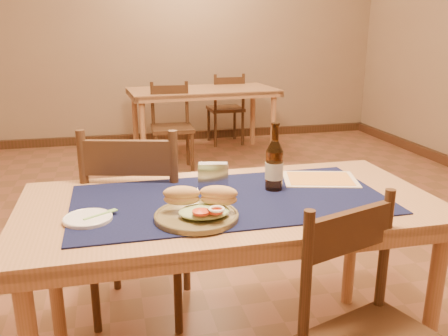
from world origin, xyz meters
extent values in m
cube|color=brown|center=(0.00, 0.00, -0.01)|extent=(6.00, 7.00, 0.02)
cube|color=#967E61|center=(0.00, 3.51, 1.40)|extent=(6.00, 0.02, 2.80)
cylinder|color=#B27C54|center=(0.72, -1.12, 0.35)|extent=(0.06, 0.06, 0.71)
cylinder|color=#B27C54|center=(-0.72, -0.48, 0.35)|extent=(0.06, 0.06, 0.71)
cylinder|color=#B27C54|center=(0.72, -0.48, 0.35)|extent=(0.06, 0.06, 0.71)
cube|color=#B27C54|center=(0.00, -0.80, 0.73)|extent=(1.60, 0.80, 0.04)
cube|color=#10143E|center=(0.00, -0.80, 0.75)|extent=(1.20, 0.60, 0.01)
cube|color=#412517|center=(0.00, 3.47, 0.05)|extent=(6.00, 0.06, 0.10)
cylinder|color=#B27C54|center=(-0.13, 2.27, 0.35)|extent=(0.06, 0.06, 0.71)
cylinder|color=#B27C54|center=(1.29, 2.36, 0.35)|extent=(0.06, 0.06, 0.71)
cylinder|color=#B27C54|center=(-0.17, 2.89, 0.35)|extent=(0.06, 0.06, 0.71)
cylinder|color=#B27C54|center=(1.25, 2.99, 0.35)|extent=(0.06, 0.06, 0.71)
cube|color=#B27C54|center=(0.56, 2.63, 0.73)|extent=(1.63, 0.90, 0.04)
cylinder|color=#412517|center=(-0.08, -0.16, 0.24)|extent=(0.04, 0.04, 0.49)
cylinder|color=#412517|center=(-0.46, -0.06, 0.24)|extent=(0.04, 0.04, 0.49)
cylinder|color=#412517|center=(-0.18, -0.54, 0.24)|extent=(0.04, 0.04, 0.49)
cylinder|color=#412517|center=(-0.56, -0.44, 0.24)|extent=(0.04, 0.04, 0.49)
cube|color=#412517|center=(-0.32, -0.30, 0.49)|extent=(0.55, 0.55, 0.04)
cube|color=#412517|center=(-0.37, -0.50, 0.86)|extent=(0.38, 0.13, 0.15)
cylinder|color=#412517|center=(-0.18, -0.55, 0.73)|extent=(0.04, 0.04, 0.50)
cylinder|color=#412517|center=(-0.56, -0.45, 0.73)|extent=(0.04, 0.04, 0.50)
cube|color=#412517|center=(0.28, -1.23, 0.78)|extent=(0.34, 0.14, 0.14)
cylinder|color=#412517|center=(0.12, -1.29, 0.66)|extent=(0.03, 0.03, 0.45)
cylinder|color=#412517|center=(0.45, -1.18, 0.66)|extent=(0.03, 0.03, 0.45)
cylinder|color=#412517|center=(-0.03, 1.95, 0.22)|extent=(0.03, 0.03, 0.43)
cylinder|color=#412517|center=(0.32, 1.93, 0.22)|extent=(0.03, 0.03, 0.43)
cylinder|color=#412517|center=(-0.02, 2.29, 0.22)|extent=(0.03, 0.03, 0.43)
cylinder|color=#412517|center=(0.33, 2.28, 0.22)|extent=(0.03, 0.03, 0.43)
cube|color=#412517|center=(0.15, 2.11, 0.43)|extent=(0.42, 0.42, 0.04)
cube|color=#412517|center=(0.16, 2.29, 0.77)|extent=(0.35, 0.04, 0.13)
cylinder|color=#412517|center=(-0.02, 2.30, 0.65)|extent=(0.03, 0.03, 0.44)
cylinder|color=#412517|center=(0.33, 2.29, 0.65)|extent=(0.03, 0.03, 0.44)
cylinder|color=#412517|center=(1.11, 3.33, 0.21)|extent=(0.03, 0.03, 0.43)
cylinder|color=#412517|center=(0.77, 3.32, 0.21)|extent=(0.03, 0.03, 0.43)
cylinder|color=#412517|center=(1.12, 2.99, 0.21)|extent=(0.03, 0.03, 0.43)
cylinder|color=#412517|center=(0.78, 2.98, 0.21)|extent=(0.03, 0.03, 0.43)
cube|color=#412517|center=(0.94, 3.16, 0.43)|extent=(0.41, 0.41, 0.04)
cube|color=#412517|center=(0.95, 2.97, 0.76)|extent=(0.34, 0.04, 0.13)
cylinder|color=#412517|center=(1.12, 2.98, 0.65)|extent=(0.03, 0.03, 0.44)
cylinder|color=#412517|center=(0.78, 2.97, 0.65)|extent=(0.03, 0.03, 0.44)
cylinder|color=brown|center=(-0.16, -0.97, 0.76)|extent=(0.29, 0.29, 0.02)
torus|color=brown|center=(-0.16, -0.97, 0.77)|extent=(0.29, 0.29, 0.01)
ellipsoid|color=#AABF83|center=(-0.14, -0.99, 0.79)|extent=(0.18, 0.14, 0.03)
ellipsoid|color=tan|center=(-0.21, -0.93, 0.83)|extent=(0.13, 0.08, 0.07)
ellipsoid|color=tan|center=(-0.08, -0.97, 0.83)|extent=(0.14, 0.10, 0.07)
cylinder|color=red|center=(-0.16, -1.04, 0.81)|extent=(0.06, 0.06, 0.01)
cylinder|color=red|center=(-0.11, -1.04, 0.81)|extent=(0.05, 0.05, 0.01)
torus|color=white|center=(-0.11, -1.05, 0.82)|extent=(0.06, 0.06, 0.01)
cylinder|color=white|center=(-0.53, -0.89, 0.76)|extent=(0.17, 0.17, 0.01)
torus|color=white|center=(-0.53, -0.89, 0.77)|extent=(0.17, 0.17, 0.01)
cube|color=#8BCA6F|center=(-0.50, -0.89, 0.77)|extent=(0.09, 0.06, 0.00)
cube|color=#8BCA6F|center=(-0.44, -0.86, 0.77)|extent=(0.04, 0.03, 0.00)
cylinder|color=#4D2A0D|center=(0.20, -0.74, 0.84)|extent=(0.07, 0.07, 0.16)
cone|color=#4D2A0D|center=(0.20, -0.74, 0.94)|extent=(0.07, 0.07, 0.04)
cylinder|color=#4D2A0D|center=(0.20, -0.74, 0.99)|extent=(0.03, 0.03, 0.06)
cylinder|color=#4D2A0D|center=(0.20, -0.74, 1.03)|extent=(0.03, 0.03, 0.01)
cylinder|color=beige|center=(0.20, -0.74, 0.84)|extent=(0.07, 0.07, 0.07)
cube|color=silver|center=(-0.04, -0.69, 0.76)|extent=(0.14, 0.07, 0.00)
cube|color=silver|center=(-0.05, -0.71, 0.82)|extent=(0.12, 0.03, 0.11)
cube|color=silver|center=(-0.04, -0.67, 0.82)|extent=(0.12, 0.03, 0.11)
cube|color=white|center=(-0.04, -0.69, 0.81)|extent=(0.12, 0.06, 0.10)
cube|color=#4292D5|center=(-0.05, -0.71, 0.82)|extent=(0.08, 0.02, 0.04)
cube|color=beige|center=(0.44, -0.66, 0.76)|extent=(0.36, 0.30, 0.00)
cube|color=#F19A3E|center=(0.44, -0.66, 0.76)|extent=(0.31, 0.25, 0.00)
camera|label=1|loc=(-0.43, -2.47, 1.39)|focal=38.00mm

